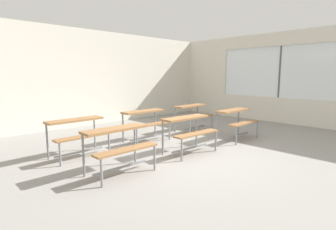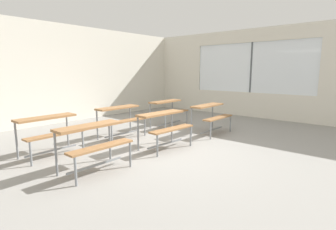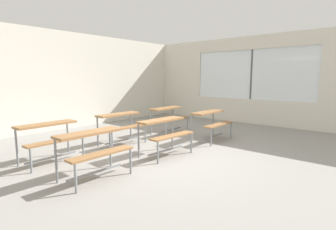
{
  "view_description": "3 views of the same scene",
  "coord_description": "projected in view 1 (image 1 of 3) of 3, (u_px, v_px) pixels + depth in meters",
  "views": [
    {
      "loc": [
        -3.8,
        -3.3,
        1.6
      ],
      "look_at": [
        0.16,
        0.84,
        0.72
      ],
      "focal_mm": 28.0,
      "sensor_mm": 36.0,
      "label": 1
    },
    {
      "loc": [
        -3.8,
        -3.3,
        1.6
      ],
      "look_at": [
        0.59,
        0.49,
        0.61
      ],
      "focal_mm": 28.0,
      "sensor_mm": 36.0,
      "label": 2
    },
    {
      "loc": [
        -3.8,
        -3.3,
        1.6
      ],
      "look_at": [
        0.24,
        0.2,
        0.83
      ],
      "focal_mm": 28.0,
      "sensor_mm": 36.0,
      "label": 3
    }
  ],
  "objects": [
    {
      "name": "wall_back",
      "position": [
        83.0,
        78.0,
        8.18
      ],
      "size": [
        10.0,
        0.12,
        3.0
      ],
      "primitive_type": "cube",
      "color": "silver",
      "rests_on": "ground"
    },
    {
      "name": "wall_right",
      "position": [
        299.0,
        80.0,
        8.3
      ],
      "size": [
        0.12,
        9.0,
        3.0
      ],
      "color": "silver",
      "rests_on": "ground"
    },
    {
      "name": "desk_bench_r0c1",
      "position": [
        189.0,
        126.0,
        5.37
      ],
      "size": [
        1.13,
        0.64,
        0.74
      ],
      "rotation": [
        0.0,
        0.0,
        -0.04
      ],
      "color": "olive",
      "rests_on": "ground"
    },
    {
      "name": "desk_bench_r1c2",
      "position": [
        193.0,
        112.0,
        7.48
      ],
      "size": [
        1.12,
        0.62,
        0.74
      ],
      "rotation": [
        0.0,
        0.0,
        0.03
      ],
      "color": "olive",
      "rests_on": "ground"
    },
    {
      "name": "desk_bench_r1c1",
      "position": [
        146.0,
        118.0,
        6.34
      ],
      "size": [
        1.11,
        0.6,
        0.74
      ],
      "rotation": [
        0.0,
        0.0,
        -0.01
      ],
      "color": "olive",
      "rests_on": "ground"
    },
    {
      "name": "desk_bench_r0c2",
      "position": [
        237.0,
        117.0,
        6.52
      ],
      "size": [
        1.11,
        0.6,
        0.74
      ],
      "rotation": [
        0.0,
        0.0,
        0.01
      ],
      "color": "olive",
      "rests_on": "ground"
    },
    {
      "name": "desk_bench_r1c0",
      "position": [
        78.0,
        129.0,
        5.11
      ],
      "size": [
        1.12,
        0.62,
        0.74
      ],
      "rotation": [
        0.0,
        0.0,
        0.03
      ],
      "color": "olive",
      "rests_on": "ground"
    },
    {
      "name": "desk_bench_r0c0",
      "position": [
        119.0,
        140.0,
        4.24
      ],
      "size": [
        1.1,
        0.59,
        0.74
      ],
      "rotation": [
        0.0,
        0.0,
        -0.0
      ],
      "color": "olive",
      "rests_on": "ground"
    },
    {
      "name": "ground",
      "position": [
        191.0,
        158.0,
        5.2
      ],
      "size": [
        10.0,
        9.0,
        0.05
      ],
      "primitive_type": "cube",
      "color": "gray"
    }
  ]
}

